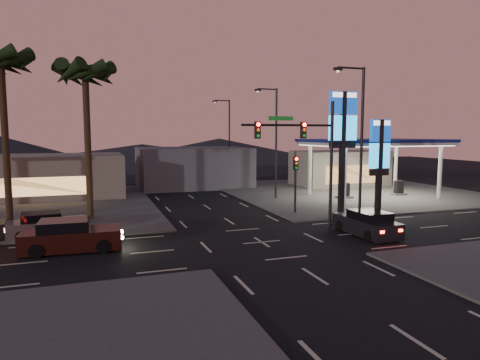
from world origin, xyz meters
name	(u,v)px	position (x,y,z in m)	size (l,w,h in m)	color
ground	(262,242)	(0.00, 0.00, 0.00)	(140.00, 140.00, 0.00)	black
corner_lot_ne	(348,191)	(16.00, 16.00, 0.06)	(24.00, 24.00, 0.12)	#47443F
gas_station	(374,143)	(16.00, 12.00, 5.08)	(12.20, 8.20, 5.47)	silver
convenience_store	(339,168)	(18.00, 21.00, 2.00)	(10.00, 6.00, 4.00)	#726B5B
pylon_sign_tall	(343,128)	(8.50, 5.50, 6.39)	(2.20, 0.35, 9.00)	black
pylon_sign_short	(380,152)	(11.00, 4.50, 4.66)	(1.60, 0.35, 7.00)	black
traffic_signal_mast	(307,146)	(3.76, 1.99, 5.23)	(6.10, 0.39, 8.00)	black
pedestal_signal	(296,175)	(5.50, 6.98, 2.92)	(0.32, 0.39, 4.30)	black
streetlight_near	(359,138)	(6.79, 1.00, 5.72)	(2.14, 0.25, 10.00)	black
streetlight_mid	(274,137)	(6.79, 14.00, 5.72)	(2.14, 0.25, 10.00)	black
streetlight_far	(228,136)	(6.79, 28.00, 5.72)	(2.14, 0.25, 10.00)	black
palm_a	(85,82)	(-9.00, 9.50, 9.43)	(4.41, 4.41, 10.86)	black
palm_b	(1,70)	(-14.00, 9.50, 9.97)	(4.41, 4.41, 11.46)	black
building_far_west	(33,177)	(-14.00, 22.00, 2.00)	(16.00, 8.00, 4.00)	#726B5B
building_far_mid	(193,167)	(2.00, 26.00, 2.20)	(12.00, 9.00, 4.40)	#4C4C51
hill_right	(219,151)	(15.00, 60.00, 2.50)	(50.00, 50.00, 5.00)	black
hill_center	(142,155)	(0.00, 60.00, 2.00)	(60.00, 60.00, 4.00)	black
car_lane_a_front	(73,238)	(-9.82, 1.74, 0.62)	(4.19, 1.91, 1.34)	black
car_lane_a_mid	(70,236)	(-9.93, 1.57, 0.76)	(5.09, 2.31, 1.63)	black
car_lane_b_front	(46,225)	(-11.45, 5.41, 0.66)	(4.49, 2.20, 1.42)	#5E5D60
suv_station	(367,224)	(6.50, -0.50, 0.69)	(2.02, 4.52, 1.49)	black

